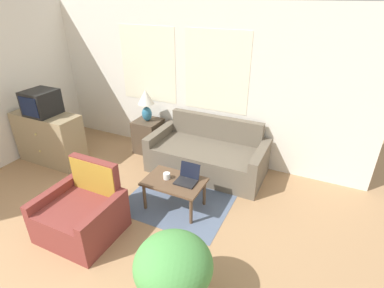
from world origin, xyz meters
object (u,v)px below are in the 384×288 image
(table_lamp, at_px, (146,102))
(laptop, at_px, (187,178))
(television, at_px, (41,103))
(coffee_table, at_px, (174,184))
(cup_navy, at_px, (167,176))
(armchair, at_px, (84,213))
(potted_plant, at_px, (173,268))
(couch, at_px, (208,155))

(table_lamp, xyz_separation_m, laptop, (1.39, -1.18, -0.49))
(television, distance_m, table_lamp, 1.69)
(coffee_table, xyz_separation_m, cup_navy, (-0.12, 0.00, 0.10))
(table_lamp, bearing_deg, television, -141.62)
(armchair, relative_size, laptop, 3.18)
(potted_plant, bearing_deg, television, 155.17)
(coffee_table, bearing_deg, laptop, 24.28)
(armchair, bearing_deg, coffee_table, 48.61)
(television, height_order, table_lamp, television)
(cup_navy, bearing_deg, couch, 82.15)
(couch, bearing_deg, television, -160.59)
(cup_navy, bearing_deg, laptop, 14.03)
(couch, relative_size, armchair, 2.12)
(couch, distance_m, table_lamp, 1.45)
(couch, bearing_deg, armchair, -112.37)
(potted_plant, bearing_deg, cup_navy, 122.01)
(coffee_table, distance_m, cup_navy, 0.15)
(couch, distance_m, laptop, 1.07)
(armchair, xyz_separation_m, table_lamp, (-0.43, 2.15, 0.71))
(table_lamp, xyz_separation_m, cup_navy, (1.11, -1.25, -0.50))
(armchair, xyz_separation_m, potted_plant, (1.49, -0.41, 0.22))
(table_lamp, bearing_deg, armchair, -78.60)
(armchair, xyz_separation_m, laptop, (0.95, 0.97, 0.22))
(armchair, height_order, television, television)
(cup_navy, bearing_deg, television, 175.40)
(couch, height_order, armchair, armchair)
(couch, xyz_separation_m, television, (-2.58, -0.91, 0.82))
(cup_navy, bearing_deg, armchair, -126.77)
(couch, distance_m, armchair, 2.17)
(couch, relative_size, potted_plant, 2.36)
(cup_navy, bearing_deg, table_lamp, 131.62)
(television, bearing_deg, cup_navy, -4.60)
(potted_plant, bearing_deg, coffee_table, 118.20)
(armchair, distance_m, laptop, 1.38)
(couch, distance_m, television, 2.86)
(table_lamp, relative_size, laptop, 2.07)
(coffee_table, xyz_separation_m, laptop, (0.16, 0.07, 0.11))
(coffee_table, bearing_deg, potted_plant, -61.80)
(armchair, height_order, cup_navy, armchair)
(couch, distance_m, coffee_table, 1.11)
(television, xyz_separation_m, laptop, (2.71, -0.13, -0.61))
(table_lamp, height_order, potted_plant, table_lamp)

